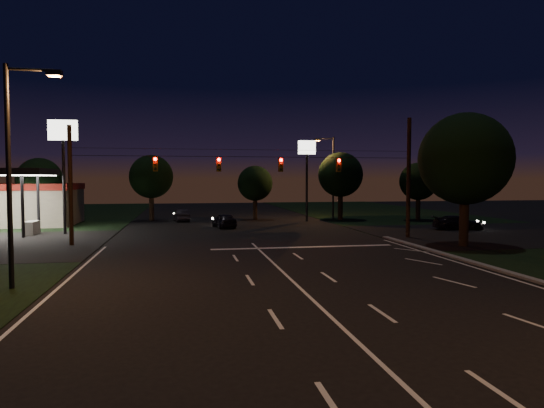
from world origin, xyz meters
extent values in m
plane|color=black|center=(0.00, 0.00, 0.00)|extent=(140.00, 140.00, 0.00)
cube|color=black|center=(20.00, 16.00, 0.00)|extent=(20.00, 16.00, 0.02)
cube|color=silver|center=(0.00, -6.00, 0.01)|extent=(0.14, 40.00, 0.01)
cube|color=silver|center=(3.00, 11.50, 0.01)|extent=(12.00, 0.50, 0.01)
cylinder|color=black|center=(12.00, 15.00, 0.00)|extent=(0.30, 0.30, 9.00)
cylinder|color=black|center=(-12.00, 15.00, 0.00)|extent=(0.28, 0.28, 8.00)
cylinder|color=black|center=(0.00, 15.00, 6.00)|extent=(24.00, 0.03, 0.03)
cylinder|color=black|center=(0.00, 15.00, 6.50)|extent=(24.00, 0.02, 0.02)
cube|color=#3F3307|center=(-6.50, 15.00, 5.45)|extent=(0.32, 0.26, 1.00)
sphere|color=#FF0705|center=(-6.50, 14.84, 5.78)|extent=(0.22, 0.22, 0.22)
sphere|color=black|center=(-6.50, 14.84, 5.45)|extent=(0.20, 0.20, 0.20)
sphere|color=black|center=(-6.50, 14.84, 5.12)|extent=(0.20, 0.20, 0.20)
cube|color=#3F3307|center=(-2.20, 15.00, 5.45)|extent=(0.32, 0.26, 1.00)
sphere|color=#FF0705|center=(-2.20, 14.84, 5.78)|extent=(0.22, 0.22, 0.22)
sphere|color=black|center=(-2.20, 14.84, 5.45)|extent=(0.20, 0.20, 0.20)
sphere|color=black|center=(-2.20, 14.84, 5.12)|extent=(0.20, 0.20, 0.20)
cube|color=#3F3307|center=(2.20, 15.00, 5.45)|extent=(0.32, 0.26, 1.00)
sphere|color=#FF0705|center=(2.20, 14.84, 5.78)|extent=(0.22, 0.22, 0.22)
sphere|color=black|center=(2.20, 14.84, 5.45)|extent=(0.20, 0.20, 0.20)
sphere|color=black|center=(2.20, 14.84, 5.12)|extent=(0.20, 0.20, 0.20)
cube|color=#3F3307|center=(6.50, 15.00, 5.45)|extent=(0.32, 0.26, 1.00)
sphere|color=#FF0705|center=(6.50, 14.84, 5.78)|extent=(0.22, 0.22, 0.22)
sphere|color=black|center=(6.50, 14.84, 5.45)|extent=(0.20, 0.20, 0.20)
sphere|color=black|center=(6.50, 14.84, 5.12)|extent=(0.20, 0.20, 0.20)
cube|color=gray|center=(-16.50, 22.00, 0.55)|extent=(0.80, 2.00, 1.10)
cylinder|color=black|center=(-16.50, 20.00, 2.40)|extent=(0.24, 0.24, 4.80)
cylinder|color=black|center=(-16.50, 24.00, 2.40)|extent=(0.24, 0.24, 4.80)
cylinder|color=black|center=(-14.00, 22.00, 3.75)|extent=(0.24, 0.24, 7.50)
cube|color=white|center=(-14.00, 22.00, 8.30)|extent=(2.20, 0.30, 1.60)
cylinder|color=black|center=(8.00, 30.00, 3.50)|extent=(0.24, 0.24, 7.00)
cube|color=white|center=(8.00, 30.00, 7.70)|extent=(1.80, 0.30, 1.40)
cylinder|color=black|center=(-11.50, 2.00, 4.50)|extent=(0.20, 0.20, 9.00)
cylinder|color=black|center=(-10.60, 2.00, 8.80)|extent=(1.80, 0.12, 0.12)
cube|color=black|center=(-9.70, 2.00, 8.70)|extent=(0.60, 0.35, 0.22)
cube|color=orange|center=(-9.70, 2.00, 8.58)|extent=(0.45, 0.25, 0.04)
cylinder|color=black|center=(11.50, 32.00, 4.50)|extent=(0.20, 0.20, 9.00)
cylinder|color=black|center=(10.60, 32.00, 8.80)|extent=(1.80, 0.12, 0.12)
cube|color=black|center=(9.70, 32.00, 8.70)|extent=(0.60, 0.35, 0.22)
cube|color=orange|center=(9.70, 32.00, 8.58)|extent=(0.45, 0.25, 0.04)
cylinder|color=black|center=(13.50, 10.00, 2.00)|extent=(0.60, 0.60, 4.00)
sphere|color=black|center=(13.50, 10.00, 5.76)|extent=(6.00, 6.00, 6.00)
sphere|color=black|center=(14.10, 10.45, 5.58)|extent=(4.50, 4.50, 4.50)
sphere|color=black|center=(12.90, 10.30, 5.62)|extent=(4.20, 4.20, 4.20)
cylinder|color=black|center=(-18.00, 30.00, 1.50)|extent=(0.49, 0.49, 3.00)
sphere|color=black|center=(-18.00, 30.00, 4.32)|extent=(4.20, 4.20, 4.20)
sphere|color=black|center=(-17.58, 30.32, 4.19)|extent=(3.15, 3.15, 3.15)
sphere|color=black|center=(-18.42, 30.21, 4.23)|extent=(2.94, 2.94, 2.94)
cylinder|color=black|center=(-8.00, 34.00, 1.62)|extent=(0.52, 0.52, 3.25)
sphere|color=black|center=(-8.00, 34.00, 4.68)|extent=(4.60, 4.60, 4.60)
sphere|color=black|center=(-7.54, 34.34, 4.54)|extent=(3.45, 3.45, 3.45)
sphere|color=black|center=(-8.46, 34.23, 4.58)|extent=(3.22, 3.22, 3.22)
cylinder|color=black|center=(3.00, 33.00, 1.38)|extent=(0.47, 0.47, 2.75)
sphere|color=black|center=(3.00, 33.00, 3.96)|extent=(3.80, 3.80, 3.80)
sphere|color=black|center=(3.38, 33.28, 3.85)|extent=(2.85, 2.85, 2.85)
sphere|color=black|center=(2.62, 33.19, 3.87)|extent=(2.66, 2.66, 2.66)
cylinder|color=black|center=(12.00, 31.00, 1.70)|extent=(0.53, 0.53, 3.40)
sphere|color=black|center=(12.00, 31.00, 4.90)|extent=(4.80, 4.80, 4.80)
sphere|color=black|center=(12.48, 31.36, 4.75)|extent=(3.60, 3.60, 3.60)
sphere|color=black|center=(11.52, 31.24, 4.79)|extent=(3.36, 3.36, 3.36)
cylinder|color=black|center=(20.00, 29.00, 1.45)|extent=(0.48, 0.48, 2.90)
sphere|color=black|center=(20.00, 29.00, 4.18)|extent=(4.00, 4.00, 4.00)
sphere|color=black|center=(20.40, 29.30, 4.06)|extent=(3.00, 3.00, 3.00)
sphere|color=black|center=(19.60, 29.20, 4.09)|extent=(2.80, 2.80, 2.80)
imported|color=black|center=(-1.00, 25.13, 0.65)|extent=(2.22, 4.05, 1.30)
imported|color=black|center=(-4.83, 32.48, 0.63)|extent=(1.72, 3.93, 1.26)
imported|color=black|center=(18.83, 19.39, 0.62)|extent=(4.49, 2.31, 1.24)
camera|label=1|loc=(-4.64, -18.93, 4.46)|focal=32.00mm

